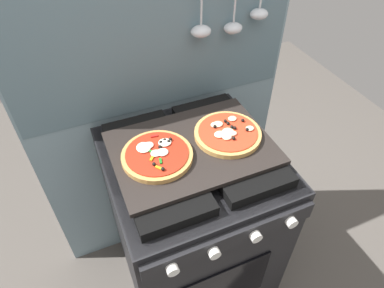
{
  "coord_description": "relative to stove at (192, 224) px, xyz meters",
  "views": [
    {
      "loc": [
        -0.33,
        -0.77,
        1.71
      ],
      "look_at": [
        0.0,
        0.0,
        0.93
      ],
      "focal_mm": 31.66,
      "sensor_mm": 36.0,
      "label": 1
    }
  ],
  "objects": [
    {
      "name": "baking_tray",
      "position": [
        0.0,
        0.0,
        0.46
      ],
      "size": [
        0.54,
        0.38,
        0.02
      ],
      "primitive_type": "cube",
      "color": "black",
      "rests_on": "stove"
    },
    {
      "name": "kitchen_backsplash",
      "position": [
        0.0,
        0.34,
        0.34
      ],
      "size": [
        1.1,
        0.09,
        1.55
      ],
      "color": "#7A939E",
      "rests_on": "ground_plane"
    },
    {
      "name": "pizza_right",
      "position": [
        0.14,
        0.0,
        0.48
      ],
      "size": [
        0.23,
        0.23,
        0.03
      ],
      "color": "tan",
      "rests_on": "baking_tray"
    },
    {
      "name": "ground_plane",
      "position": [
        0.0,
        0.0,
        -0.45
      ],
      "size": [
        4.0,
        4.0,
        0.0
      ],
      "primitive_type": "plane",
      "color": "#4C4742"
    },
    {
      "name": "pizza_left",
      "position": [
        -0.13,
        -0.0,
        0.48
      ],
      "size": [
        0.23,
        0.23,
        0.03
      ],
      "color": "#C18947",
      "rests_on": "baking_tray"
    },
    {
      "name": "stove",
      "position": [
        0.0,
        0.0,
        0.0
      ],
      "size": [
        0.6,
        0.64,
        0.9
      ],
      "color": "black",
      "rests_on": "ground_plane"
    }
  ]
}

